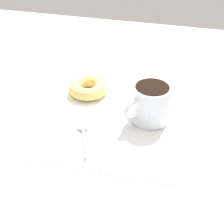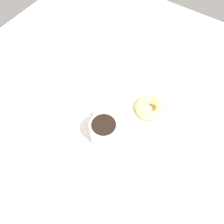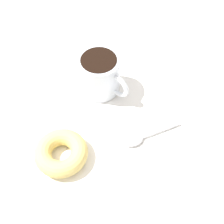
{
  "view_description": "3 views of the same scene",
  "coord_description": "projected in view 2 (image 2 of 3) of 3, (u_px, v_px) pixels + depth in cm",
  "views": [
    {
      "loc": [
        16.07,
        -50.31,
        40.42
      ],
      "look_at": [
        2.65,
        0.41,
        2.3
      ],
      "focal_mm": 50.0,
      "sensor_mm": 36.0,
      "label": 1
    },
    {
      "loc": [
        36.2,
        23.04,
        66.98
      ],
      "look_at": [
        2.65,
        0.41,
        2.3
      ],
      "focal_mm": 40.0,
      "sensor_mm": 36.0,
      "label": 2
    },
    {
      "loc": [
        -30.8,
        0.56,
        49.42
      ],
      "look_at": [
        2.65,
        0.41,
        2.3
      ],
      "focal_mm": 50.0,
      "sensor_mm": 36.0,
      "label": 3
    }
  ],
  "objects": [
    {
      "name": "donut",
      "position": [
        150.0,
        108.0,
        0.78
      ],
      "size": [
        9.24,
        9.24,
        2.96
      ],
      "primitive_type": "torus",
      "color": "#E5C66B",
      "rests_on": "napkin"
    },
    {
      "name": "ground_plane",
      "position": [
        116.0,
        111.0,
        0.8
      ],
      "size": [
        120.0,
        120.0,
        2.0
      ],
      "primitive_type": "cube",
      "color": "#B2BCC6"
    },
    {
      "name": "coffee_cup",
      "position": [
        104.0,
        131.0,
        0.71
      ],
      "size": [
        8.89,
        9.76,
        7.92
      ],
      "color": "silver",
      "rests_on": "napkin"
    },
    {
      "name": "spoon",
      "position": [
        107.0,
        97.0,
        0.81
      ],
      "size": [
        5.72,
        11.06,
        0.9
      ],
      "color": "silver",
      "rests_on": "napkin"
    },
    {
      "name": "napkin",
      "position": [
        112.0,
        116.0,
        0.78
      ],
      "size": [
        30.27,
        30.27,
        0.3
      ],
      "primitive_type": "cube",
      "rotation": [
        0.0,
        0.0,
        0.03
      ],
      "color": "white",
      "rests_on": "ground_plane"
    }
  ]
}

